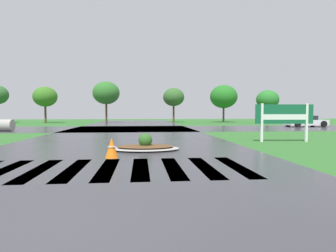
% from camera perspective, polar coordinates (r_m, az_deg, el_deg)
% --- Properties ---
extents(asphalt_roadway, '(11.10, 80.00, 0.01)m').
position_cam_1_polar(asphalt_roadway, '(13.33, -9.32, -3.90)').
color(asphalt_roadway, '#35353A').
rests_on(asphalt_roadway, ground).
extents(asphalt_cross_road, '(90.00, 9.99, 0.01)m').
position_cam_1_polar(asphalt_cross_road, '(26.96, -7.32, -0.52)').
color(asphalt_cross_road, '#35353A').
rests_on(asphalt_cross_road, ground).
extents(crosswalk_stripes, '(7.65, 3.22, 0.01)m').
position_cam_1_polar(crosswalk_stripes, '(8.10, -11.91, -8.26)').
color(crosswalk_stripes, white).
rests_on(crosswalk_stripes, ground).
extents(estate_billboard, '(3.01, 0.28, 1.99)m').
position_cam_1_polar(estate_billboard, '(16.09, 22.01, 1.86)').
color(estate_billboard, white).
rests_on(estate_billboard, ground).
extents(median_island, '(2.79, 1.82, 0.68)m').
position_cam_1_polar(median_island, '(11.81, -4.50, -4.06)').
color(median_island, '#9E9B93').
rests_on(median_island, ground).
extents(car_white_sedan, '(4.21, 2.15, 1.17)m').
position_cam_1_polar(car_white_sedan, '(33.54, 25.52, 0.83)').
color(car_white_sedan, silver).
rests_on(car_white_sedan, ground).
extents(traffic_cone, '(0.44, 0.44, 0.69)m').
position_cam_1_polar(traffic_cone, '(9.89, -11.08, -4.31)').
color(traffic_cone, orange).
rests_on(traffic_cone, ground).
extents(background_treeline, '(42.53, 4.09, 5.89)m').
position_cam_1_polar(background_treeline, '(42.18, -3.67, 5.89)').
color(background_treeline, '#4C3823').
rests_on(background_treeline, ground).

